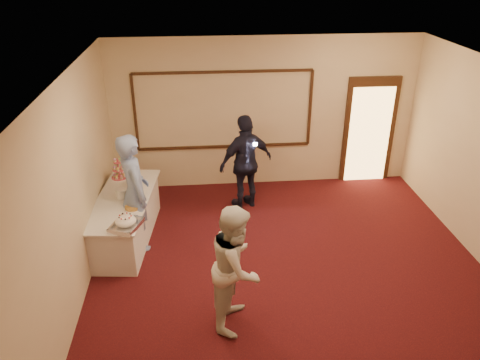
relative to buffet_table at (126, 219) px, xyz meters
name	(u,v)px	position (x,y,z in m)	size (l,w,h in m)	color
floor	(296,291)	(2.57, -1.61, -0.39)	(7.00, 7.00, 0.00)	black
room_walls	(304,163)	(2.57, -1.61, 1.64)	(6.04, 7.04, 3.02)	beige
wall_molding	(224,111)	(1.77, 1.86, 1.21)	(3.45, 0.04, 1.55)	black
doorway	(369,131)	(4.72, 1.85, 0.69)	(1.05, 0.07, 2.20)	black
buffet_table	(126,219)	(0.00, 0.00, 0.00)	(1.07, 2.27, 0.77)	silver
pavlova_tray	(126,222)	(0.17, -0.89, 0.46)	(0.51, 0.59, 0.19)	silver
cupcake_stand	(119,170)	(-0.16, 0.78, 0.53)	(0.28, 0.28, 0.41)	#C9485B
plate_stack_a	(122,193)	(-0.01, 0.03, 0.47)	(0.20, 0.20, 0.17)	white
plate_stack_b	(133,182)	(0.12, 0.42, 0.47)	(0.21, 0.21, 0.17)	white
tart	(133,208)	(0.20, -0.36, 0.41)	(0.27, 0.27, 0.06)	white
man	(135,192)	(0.23, -0.20, 0.59)	(0.71, 0.47, 1.95)	#7790C7
woman	(237,266)	(1.68, -2.08, 0.47)	(0.83, 0.65, 1.71)	silver
guest	(246,163)	(2.11, 0.92, 0.52)	(1.06, 0.44, 1.81)	black
camera_flash	(255,144)	(2.26, 0.78, 0.93)	(0.07, 0.04, 0.05)	white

